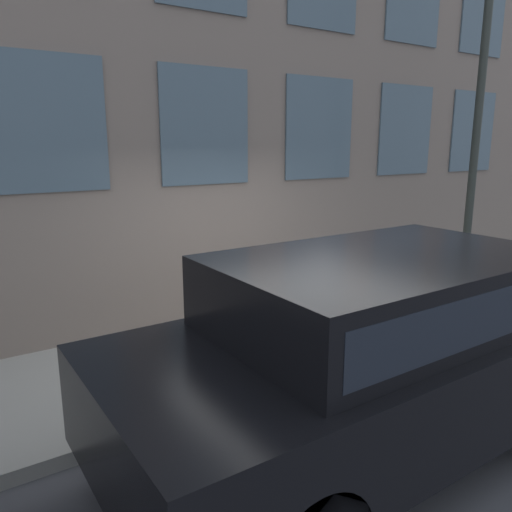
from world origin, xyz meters
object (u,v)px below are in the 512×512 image
(person, at_px, (231,301))
(street_lamp, at_px, (487,21))
(parked_truck_black_near, at_px, (377,341))
(fire_hydrant, at_px, (280,318))

(person, height_order, street_lamp, street_lamp)
(parked_truck_black_near, bearing_deg, street_lamp, -64.78)
(person, relative_size, parked_truck_black_near, 0.27)
(fire_hydrant, distance_m, street_lamp, 5.18)
(parked_truck_black_near, bearing_deg, fire_hydrant, -11.70)
(fire_hydrant, relative_size, parked_truck_black_near, 0.19)
(person, bearing_deg, parked_truck_black_near, 99.38)
(person, bearing_deg, street_lamp, -177.60)
(person, relative_size, street_lamp, 0.18)
(fire_hydrant, height_order, person, person)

